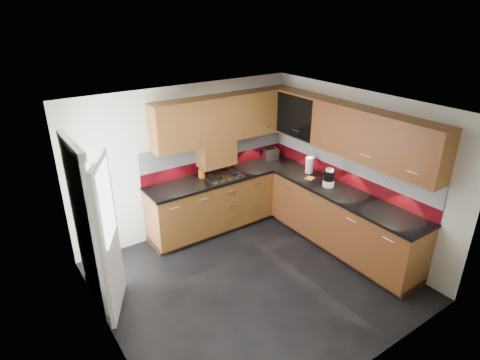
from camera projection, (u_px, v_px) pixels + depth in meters
room at (254, 182)px, 4.90m from camera, size 4.00×3.80×2.64m
base_cabinets at (280, 211)px, 6.43m from camera, size 2.70×3.20×0.95m
countertop at (281, 185)px, 6.21m from camera, size 2.72×3.22×0.04m
backsplash at (284, 160)px, 6.38m from camera, size 2.70×3.20×0.54m
upper_cabinets at (290, 124)px, 5.99m from camera, size 2.50×3.20×0.72m
extractor_hood at (216, 153)px, 6.45m from camera, size 0.60×0.33×0.40m
glass_cabinet at (301, 114)px, 6.44m from camera, size 0.32×0.80×0.66m
back_door at (95, 231)px, 4.73m from camera, size 0.42×1.19×2.04m
gas_hob at (222, 175)px, 6.46m from camera, size 0.59×0.52×0.05m
utensil_pot at (202, 172)px, 6.38m from camera, size 0.11×0.11×0.38m
toaster at (271, 154)px, 7.14m from camera, size 0.29×0.21×0.19m
food_processor at (329, 178)px, 6.06m from camera, size 0.17×0.17×0.29m
paper_towel at (309, 165)px, 6.55m from camera, size 0.14×0.14×0.26m
orange_cloth at (310, 178)px, 6.36m from camera, size 0.17×0.15×0.01m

